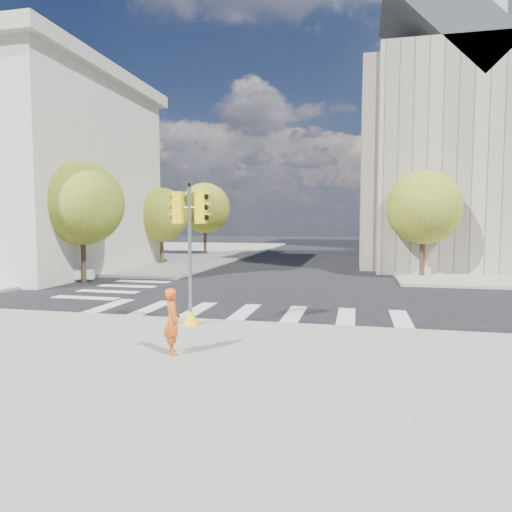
{
  "coord_description": "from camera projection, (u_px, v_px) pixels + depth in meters",
  "views": [
    {
      "loc": [
        3.84,
        -17.74,
        3.27
      ],
      "look_at": [
        0.49,
        -2.75,
        2.1
      ],
      "focal_mm": 32.0,
      "sensor_mm": 36.0,
      "label": 1
    }
  ],
  "objects": [
    {
      "name": "sidewalk_far_left",
      "position": [
        126.0,
        252.0,
        47.99
      ],
      "size": [
        28.0,
        40.0,
        0.15
      ],
      "primitive_type": "cube",
      "color": "gray",
      "rests_on": "ground"
    },
    {
      "name": "tree_lw_far",
      "position": [
        205.0,
        208.0,
        43.64
      ],
      "size": [
        4.8,
        4.8,
        6.95
      ],
      "color": "#382616",
      "rests_on": "ground"
    },
    {
      "name": "ground",
      "position": [
        259.0,
        303.0,
        18.35
      ],
      "size": [
        160.0,
        160.0,
        0.0
      ],
      "primitive_type": "plane",
      "color": "black",
      "rests_on": "ground"
    },
    {
      "name": "tree_lw_near",
      "position": [
        82.0,
        204.0,
        24.2
      ],
      "size": [
        4.4,
        4.4,
        6.41
      ],
      "color": "#382616",
      "rests_on": "ground"
    },
    {
      "name": "tree_lw_mid",
      "position": [
        161.0,
        215.0,
        33.97
      ],
      "size": [
        4.0,
        4.0,
        5.77
      ],
      "color": "#382616",
      "rests_on": "ground"
    },
    {
      "name": "lamp_far",
      "position": [
        403.0,
        208.0,
        43.51
      ],
      "size": [
        0.35,
        0.18,
        8.11
      ],
      "color": "black",
      "rests_on": "sidewalk_far_right"
    },
    {
      "name": "sidewalk_near",
      "position": [
        120.0,
        412.0,
        7.64
      ],
      "size": [
        30.0,
        14.0,
        0.15
      ],
      "primitive_type": "cube",
      "color": "gray",
      "rests_on": "ground"
    },
    {
      "name": "photographer",
      "position": [
        172.0,
        321.0,
        10.69
      ],
      "size": [
        0.63,
        0.68,
        1.57
      ],
      "primitive_type": "imported",
      "rotation": [
        0.0,
        0.0,
        2.17
      ],
      "color": "#E25315",
      "rests_on": "sidewalk_near"
    },
    {
      "name": "planter_wall",
      "position": [
        37.0,
        275.0,
        24.56
      ],
      "size": [
        5.9,
        1.94,
        0.5
      ],
      "primitive_type": "cube",
      "rotation": [
        0.0,
        0.0,
        0.26
      ],
      "color": "silver",
      "rests_on": "sidewalk_left_near"
    },
    {
      "name": "traffic_signal",
      "position": [
        190.0,
        266.0,
        13.6
      ],
      "size": [
        1.08,
        0.56,
        4.24
      ],
      "rotation": [
        0.0,
        0.0,
        -0.13
      ],
      "color": "yellow",
      "rests_on": "sidewalk_near"
    },
    {
      "name": "tree_re_mid",
      "position": [
        403.0,
        208.0,
        37.8
      ],
      "size": [
        4.6,
        4.6,
        6.66
      ],
      "color": "#382616",
      "rests_on": "ground"
    },
    {
      "name": "lamp_near",
      "position": [
        423.0,
        201.0,
        29.88
      ],
      "size": [
        0.35,
        0.18,
        8.11
      ],
      "color": "black",
      "rests_on": "sidewalk_far_right"
    },
    {
      "name": "tree_re_far",
      "position": [
        393.0,
        216.0,
        49.51
      ],
      "size": [
        4.0,
        4.0,
        5.88
      ],
      "color": "#382616",
      "rests_on": "ground"
    },
    {
      "name": "tree_re_near",
      "position": [
        423.0,
        208.0,
        26.14
      ],
      "size": [
        4.2,
        4.2,
        6.16
      ],
      "color": "#382616",
      "rests_on": "ground"
    }
  ]
}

